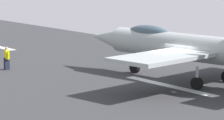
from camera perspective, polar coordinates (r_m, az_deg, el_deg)
The scene contains 4 objects.
ground_plane at distance 39.67m, azimuth 5.00°, elevation -2.34°, with size 400.00×400.00×0.00m, color slate.
runway_strip at distance 39.66m, azimuth 5.02°, elevation -2.33°, with size 240.00×26.00×0.02m.
fighter_jet at distance 40.57m, azimuth 7.24°, elevation 1.23°, with size 17.34×14.52×5.54m.
crew_person at distance 45.79m, azimuth -9.54°, elevation 0.14°, with size 0.70×0.36×1.70m.
Camera 1 is at (-28.86, 26.13, 7.62)m, focal length 100.79 mm.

